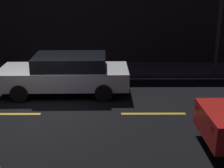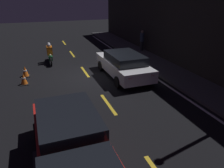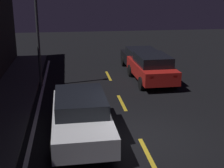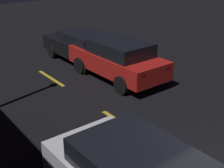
% 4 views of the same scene
% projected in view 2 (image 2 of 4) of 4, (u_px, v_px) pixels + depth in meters
% --- Properties ---
extents(ground_plane, '(56.00, 56.00, 0.00)m').
position_uv_depth(ground_plane, '(89.00, 77.00, 12.59)').
color(ground_plane, black).
extents(raised_curb, '(28.00, 2.11, 0.12)m').
position_uv_depth(raised_curb, '(163.00, 67.00, 14.07)').
color(raised_curb, '#424244').
rests_on(raised_curb, ground).
extents(building_front, '(28.00, 0.30, 5.63)m').
position_uv_depth(building_front, '(184.00, 23.00, 13.38)').
color(building_front, black).
rests_on(building_front, ground).
extents(lane_dash_a, '(2.00, 0.14, 0.01)m').
position_uv_depth(lane_dash_a, '(64.00, 43.00, 21.27)').
color(lane_dash_a, gold).
rests_on(lane_dash_a, ground).
extents(lane_dash_b, '(2.00, 0.14, 0.01)m').
position_uv_depth(lane_dash_b, '(72.00, 54.00, 17.36)').
color(lane_dash_b, gold).
rests_on(lane_dash_b, ground).
extents(lane_dash_c, '(2.00, 0.14, 0.01)m').
position_uv_depth(lane_dash_c, '(85.00, 72.00, 13.45)').
color(lane_dash_c, gold).
rests_on(lane_dash_c, ground).
extents(lane_dash_d, '(2.00, 0.14, 0.01)m').
position_uv_depth(lane_dash_d, '(108.00, 104.00, 9.54)').
color(lane_dash_d, gold).
rests_on(lane_dash_d, ground).
extents(lane_solid_kerb, '(25.20, 0.14, 0.01)m').
position_uv_depth(lane_solid_kerb, '(144.00, 70.00, 13.69)').
color(lane_solid_kerb, silver).
rests_on(lane_solid_kerb, ground).
extents(sedan_white, '(4.61, 2.03, 1.41)m').
position_uv_depth(sedan_white, '(124.00, 64.00, 12.40)').
color(sedan_white, silver).
rests_on(sedan_white, ground).
extents(taxi_red, '(4.24, 1.96, 1.52)m').
position_uv_depth(taxi_red, '(70.00, 138.00, 6.02)').
color(taxi_red, red).
rests_on(taxi_red, ground).
extents(motorcycle, '(2.17, 0.38, 1.36)m').
position_uv_depth(motorcycle, '(50.00, 54.00, 15.02)').
color(motorcycle, black).
rests_on(motorcycle, ground).
extents(traffic_cone_near, '(0.49, 0.49, 0.62)m').
position_uv_depth(traffic_cone_near, '(25.00, 71.00, 12.61)').
color(traffic_cone_near, black).
rests_on(traffic_cone_near, ground).
extents(traffic_cone_mid, '(0.45, 0.45, 0.60)m').
position_uv_depth(traffic_cone_mid, '(24.00, 79.00, 11.52)').
color(traffic_cone_mid, black).
rests_on(traffic_cone_mid, ground).
extents(pedestrian, '(0.34, 0.34, 1.63)m').
position_uv_depth(pedestrian, '(142.00, 40.00, 17.67)').
color(pedestrian, black).
rests_on(pedestrian, raised_curb).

